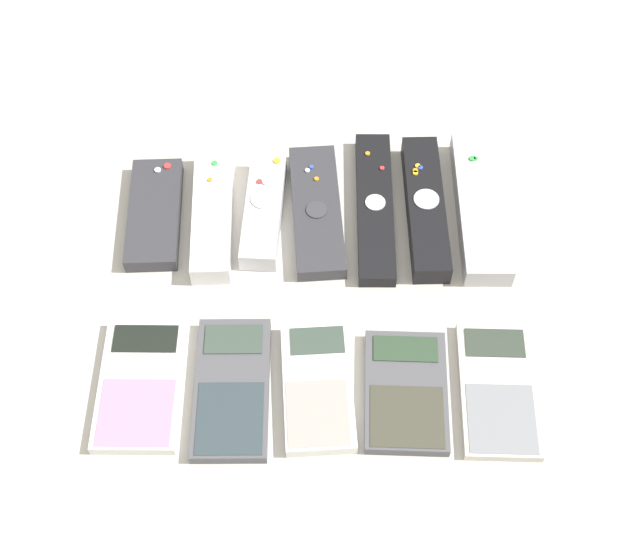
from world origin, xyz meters
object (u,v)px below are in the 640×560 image
(remote_1, at_px, (215,213))
(remote_2, at_px, (266,210))
(remote_4, at_px, (378,207))
(remote_6, at_px, (483,206))
(remote_0, at_px, (157,214))
(remote_5, at_px, (428,207))
(calculator_3, at_px, (409,391))
(calculator_1, at_px, (235,388))
(calculator_0, at_px, (144,385))
(remote_3, at_px, (322,211))
(calculator_2, at_px, (320,386))
(calculator_4, at_px, (501,389))

(remote_1, relative_size, remote_2, 1.17)
(remote_4, bearing_deg, remote_6, -0.91)
(remote_0, distance_m, remote_5, 0.32)
(remote_5, relative_size, calculator_3, 1.42)
(remote_2, distance_m, remote_5, 0.19)
(remote_6, xyz_separation_m, calculator_1, (-0.28, -0.23, -0.01))
(calculator_0, bearing_deg, remote_6, 31.90)
(remote_4, xyz_separation_m, calculator_1, (-0.16, -0.24, -0.00))
(remote_1, distance_m, remote_6, 0.32)
(remote_5, distance_m, remote_6, 0.07)
(remote_3, height_order, calculator_1, remote_3)
(remote_1, distance_m, calculator_2, 0.25)
(remote_0, height_order, calculator_1, remote_0)
(remote_1, height_order, remote_5, same)
(remote_5, relative_size, remote_6, 0.95)
(remote_2, distance_m, calculator_3, 0.28)
(remote_0, bearing_deg, remote_6, -0.99)
(remote_1, height_order, calculator_2, remote_1)
(remote_5, distance_m, calculator_4, 0.24)
(remote_3, distance_m, calculator_1, 0.25)
(remote_6, bearing_deg, calculator_1, -140.13)
(remote_2, height_order, remote_6, remote_6)
(remote_0, height_order, calculator_2, remote_0)
(remote_5, bearing_deg, remote_3, 179.67)
(calculator_4, bearing_deg, calculator_2, -179.23)
(remote_3, relative_size, remote_5, 0.95)
(remote_3, bearing_deg, remote_0, 177.21)
(remote_1, relative_size, calculator_4, 1.18)
(remote_5, relative_size, calculator_4, 1.27)
(remote_6, xyz_separation_m, calculator_4, (-0.01, -0.24, -0.01))
(remote_3, relative_size, calculator_4, 1.21)
(remote_3, relative_size, remote_4, 0.88)
(calculator_2, height_order, calculator_3, calculator_2)
(remote_6, height_order, calculator_2, remote_6)
(remote_1, distance_m, calculator_1, 0.23)
(calculator_1, xyz_separation_m, calculator_2, (0.09, 0.00, 0.00))
(remote_0, xyz_separation_m, calculator_1, (0.10, -0.23, -0.00))
(remote_1, relative_size, remote_3, 0.98)
(calculator_2, bearing_deg, remote_6, 46.85)
(calculator_0, bearing_deg, calculator_3, -1.10)
(remote_0, height_order, remote_1, remote_1)
(remote_2, relative_size, remote_5, 0.79)
(remote_0, relative_size, calculator_3, 1.10)
(remote_2, height_order, calculator_1, remote_2)
(remote_2, relative_size, calculator_3, 1.13)
(remote_2, distance_m, calculator_0, 0.26)
(remote_0, distance_m, calculator_4, 0.44)
(remote_0, height_order, remote_5, remote_5)
(remote_6, bearing_deg, remote_0, -178.74)
(remote_1, xyz_separation_m, calculator_1, (0.03, -0.22, -0.01))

